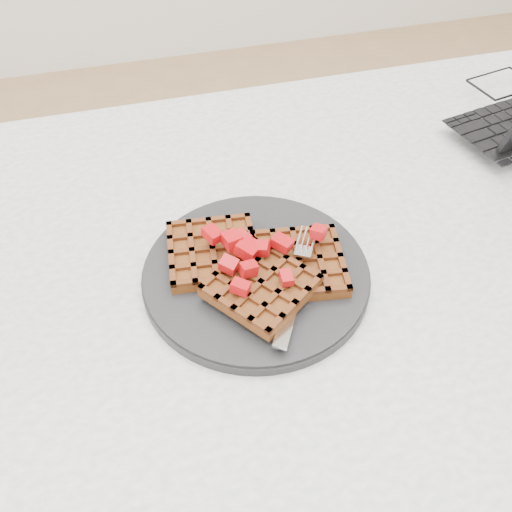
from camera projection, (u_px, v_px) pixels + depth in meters
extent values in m
plane|color=tan|center=(315.00, 473.00, 1.29)|extent=(4.00, 4.00, 0.00)
cube|color=silver|center=(357.00, 246.00, 0.75)|extent=(1.20, 0.80, 0.03)
cube|color=silver|center=(16.00, 307.00, 1.16)|extent=(0.06, 0.06, 0.72)
cube|color=silver|center=(496.00, 211.00, 1.36)|extent=(0.06, 0.06, 0.72)
cylinder|color=black|center=(256.00, 274.00, 0.69)|extent=(0.28, 0.28, 0.02)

